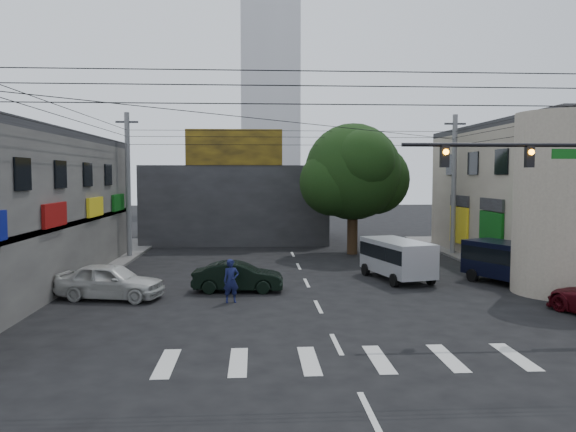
{
  "coord_description": "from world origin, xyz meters",
  "views": [
    {
      "loc": [
        -2.53,
        -19.99,
        5.24
      ],
      "look_at": [
        -1.09,
        4.0,
        3.51
      ],
      "focal_mm": 35.0,
      "sensor_mm": 36.0,
      "label": 1
    }
  ],
  "objects": [
    {
      "name": "billboard",
      "position": [
        -4.0,
        21.1,
        7.3
      ],
      "size": [
        7.0,
        0.3,
        2.6
      ],
      "primitive_type": "cube",
      "color": "olive",
      "rests_on": "building_far"
    },
    {
      "name": "traffic_gantry",
      "position": [
        7.82,
        -1.0,
        4.83
      ],
      "size": [
        7.1,
        0.35,
        7.2
      ],
      "color": "black",
      "rests_on": "ground"
    },
    {
      "name": "utility_pole_far_left",
      "position": [
        -10.5,
        16.0,
        4.6
      ],
      "size": [
        0.32,
        0.32,
        9.2
      ],
      "primitive_type": "cylinder",
      "color": "#59595B",
      "rests_on": "ground"
    },
    {
      "name": "tower_distant",
      "position": [
        0.0,
        70.0,
        22.0
      ],
      "size": [
        9.0,
        9.0,
        44.0
      ],
      "primitive_type": "cube",
      "color": "silver",
      "rests_on": "ground"
    },
    {
      "name": "building_far",
      "position": [
        -4.0,
        26.0,
        3.0
      ],
      "size": [
        14.0,
        10.0,
        6.0
      ],
      "primitive_type": "cube",
      "color": "#232326",
      "rests_on": "ground"
    },
    {
      "name": "sidewalk_far_left",
      "position": [
        -18.0,
        18.0,
        0.07
      ],
      "size": [
        16.0,
        16.0,
        0.15
      ],
      "primitive_type": "cube",
      "color": "#514F4C",
      "rests_on": "ground"
    },
    {
      "name": "white_compact",
      "position": [
        -8.66,
        3.97,
        0.77
      ],
      "size": [
        3.7,
        5.27,
        1.54
      ],
      "primitive_type": "imported",
      "rotation": [
        0.0,
        0.0,
        1.36
      ],
      "color": "beige",
      "rests_on": "ground"
    },
    {
      "name": "utility_pole_far_right",
      "position": [
        10.5,
        16.0,
        4.6
      ],
      "size": [
        0.32,
        0.32,
        9.2
      ],
      "primitive_type": "cylinder",
      "color": "#59595B",
      "rests_on": "ground"
    },
    {
      "name": "dark_sedan",
      "position": [
        -3.29,
        5.22,
        0.67
      ],
      "size": [
        1.88,
        4.23,
        1.34
      ],
      "primitive_type": "imported",
      "rotation": [
        0.0,
        0.0,
        1.51
      ],
      "color": "black",
      "rests_on": "ground"
    },
    {
      "name": "navy_van",
      "position": [
        9.81,
        5.66,
        1.01
      ],
      "size": [
        6.52,
        5.75,
        2.03
      ],
      "primitive_type": null,
      "rotation": [
        0.0,
        0.0,
        2.0
      ],
      "color": "black",
      "rests_on": "ground"
    },
    {
      "name": "sidewalk_far_right",
      "position": [
        18.0,
        18.0,
        0.07
      ],
      "size": [
        16.0,
        16.0,
        0.15
      ],
      "primitive_type": "cube",
      "color": "#514F4C",
      "rests_on": "ground"
    },
    {
      "name": "corner_column",
      "position": [
        11.0,
        4.0,
        4.0
      ],
      "size": [
        4.0,
        4.0,
        8.0
      ],
      "primitive_type": "cylinder",
      "color": "gray",
      "rests_on": "ground"
    },
    {
      "name": "traffic_officer",
      "position": [
        -3.51,
        3.0,
        0.9
      ],
      "size": [
        0.85,
        0.73,
        1.81
      ],
      "primitive_type": "imported",
      "rotation": [
        0.0,
        0.0,
        0.23
      ],
      "color": "#11163D",
      "rests_on": "ground"
    },
    {
      "name": "street_tree",
      "position": [
        4.0,
        17.0,
        5.47
      ],
      "size": [
        6.4,
        6.4,
        8.7
      ],
      "color": "black",
      "rests_on": "ground"
    },
    {
      "name": "silver_minivan",
      "position": [
        4.6,
        7.54,
        1.0
      ],
      "size": [
        5.55,
        4.09,
        2.0
      ],
      "primitive_type": null,
      "rotation": [
        0.0,
        0.0,
        1.81
      ],
      "color": "#ABAEB3",
      "rests_on": "ground"
    },
    {
      "name": "ground",
      "position": [
        0.0,
        0.0,
        0.0
      ],
      "size": [
        160.0,
        160.0,
        0.0
      ],
      "primitive_type": "plane",
      "color": "black",
      "rests_on": "ground"
    }
  ]
}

